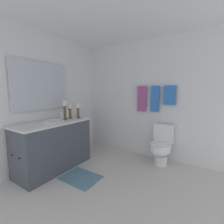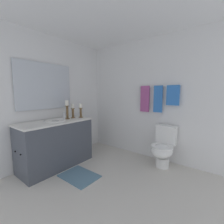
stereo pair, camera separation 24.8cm
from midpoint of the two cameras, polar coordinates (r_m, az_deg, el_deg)
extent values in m
cube|color=beige|center=(2.45, -0.93, -26.77)|extent=(3.16, 2.70, 0.02)
cube|color=white|center=(3.25, 12.28, 4.70)|extent=(3.16, 0.04, 2.45)
cube|color=white|center=(3.19, -25.52, 4.13)|extent=(0.04, 2.70, 2.45)
cube|color=white|center=(2.31, -1.08, 35.74)|extent=(3.16, 2.70, 0.02)
cube|color=#474C56|center=(3.00, -23.16, -11.76)|extent=(0.55, 1.27, 0.82)
cube|color=silver|center=(2.89, -23.57, -3.72)|extent=(0.58, 1.30, 0.03)
sphere|color=black|center=(2.79, -35.74, -13.11)|extent=(0.02, 0.02, 0.02)
sphere|color=black|center=(2.61, -34.06, -14.29)|extent=(0.02, 0.02, 0.02)
ellipsoid|color=white|center=(2.90, -23.54, -4.39)|extent=(0.38, 0.30, 0.11)
torus|color=white|center=(2.89, -23.59, -3.35)|extent=(0.40, 0.40, 0.02)
cylinder|color=silver|center=(2.99, -20.64, -1.60)|extent=(0.02, 0.02, 0.14)
cube|color=silver|center=(3.09, -27.13, 8.73)|extent=(0.02, 1.08, 0.86)
cylinder|color=brown|center=(3.16, -14.77, -2.09)|extent=(0.09, 0.09, 0.01)
cylinder|color=brown|center=(3.15, -14.82, -0.51)|extent=(0.04, 0.04, 0.19)
cylinder|color=brown|center=(3.14, -14.88, 1.31)|extent=(0.08, 0.08, 0.01)
cylinder|color=white|center=(3.13, -14.91, 2.21)|extent=(0.06, 0.06, 0.09)
cylinder|color=brown|center=(3.13, -17.59, -2.28)|extent=(0.09, 0.09, 0.01)
cylinder|color=brown|center=(3.12, -17.65, -0.71)|extent=(0.04, 0.04, 0.19)
cylinder|color=brown|center=(3.11, -17.72, 1.10)|extent=(0.08, 0.08, 0.01)
cylinder|color=white|center=(3.10, -17.75, 1.97)|extent=(0.06, 0.06, 0.08)
cylinder|color=brown|center=(3.04, -19.50, -2.64)|extent=(0.09, 0.09, 0.01)
cylinder|color=brown|center=(3.02, -19.60, -0.42)|extent=(0.04, 0.04, 0.25)
cylinder|color=brown|center=(3.01, -19.70, 2.04)|extent=(0.08, 0.08, 0.01)
cylinder|color=white|center=(3.01, -19.75, 3.09)|extent=(0.06, 0.06, 0.10)
cylinder|color=white|center=(3.12, 15.52, -17.00)|extent=(0.24, 0.24, 0.18)
ellipsoid|color=white|center=(2.99, 15.39, -13.33)|extent=(0.38, 0.46, 0.24)
cylinder|color=white|center=(2.97, 15.44, -11.88)|extent=(0.39, 0.39, 0.03)
cube|color=white|center=(3.12, 16.73, -7.89)|extent=(0.36, 0.17, 0.32)
cube|color=white|center=(3.08, 16.85, -4.75)|extent=(0.38, 0.19, 0.03)
cylinder|color=silver|center=(3.15, 13.98, 9.21)|extent=(0.83, 0.02, 0.02)
cube|color=#A54C8C|center=(3.23, 9.05, 4.93)|extent=(0.19, 0.03, 0.53)
cube|color=blue|center=(3.13, 13.74, 4.84)|extent=(0.17, 0.03, 0.52)
cube|color=blue|center=(3.05, 18.75, 6.01)|extent=(0.23, 0.03, 0.37)
cube|color=slate|center=(2.71, -14.54, -22.86)|extent=(0.60, 0.44, 0.02)
camera|label=1|loc=(0.12, -92.67, -0.34)|focal=24.29mm
camera|label=2|loc=(0.12, 87.33, 0.34)|focal=24.29mm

